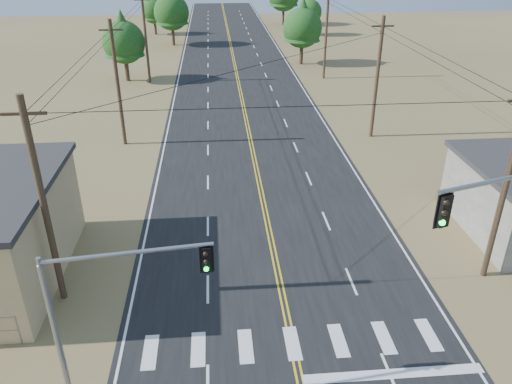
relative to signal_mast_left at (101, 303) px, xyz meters
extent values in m
cube|color=black|center=(7.02, 24.06, -4.39)|extent=(15.00, 200.00, 0.02)
cylinder|color=gray|center=(-4.48, 3.06, -3.65)|extent=(0.06, 0.06, 1.50)
cylinder|color=#4C3826|center=(-3.48, 6.06, 0.60)|extent=(0.30, 0.30, 10.00)
cube|color=#4C3826|center=(-3.48, 6.06, 4.80)|extent=(1.80, 0.12, 0.12)
cylinder|color=#4C3826|center=(-3.48, 26.06, 0.60)|extent=(0.30, 0.30, 10.00)
cube|color=#4C3826|center=(-3.48, 26.06, 4.80)|extent=(1.80, 0.12, 0.12)
cylinder|color=#4C3826|center=(-3.48, 46.06, 0.60)|extent=(0.30, 0.30, 10.00)
cube|color=#4C3826|center=(-3.48, 46.06, 4.80)|extent=(1.80, 0.12, 0.12)
cylinder|color=#4C3826|center=(17.52, 6.06, 0.60)|extent=(0.30, 0.30, 10.00)
cylinder|color=#4C3826|center=(17.52, 26.06, 0.60)|extent=(0.30, 0.30, 10.00)
cube|color=#4C3826|center=(17.52, 26.06, 4.80)|extent=(1.80, 0.12, 0.12)
cylinder|color=#4C3826|center=(17.52, 46.06, 0.60)|extent=(0.30, 0.30, 10.00)
cylinder|color=gray|center=(-1.62, -0.18, -1.30)|extent=(0.21, 0.21, 6.21)
cylinder|color=gray|center=(-1.62, -0.18, 1.81)|extent=(0.16, 0.16, 0.53)
cylinder|color=gray|center=(1.13, 0.13, 1.89)|extent=(5.53, 0.76, 0.14)
cube|color=black|center=(3.63, 0.41, 1.32)|extent=(0.34, 0.30, 0.98)
sphere|color=black|center=(3.61, 0.26, 1.63)|extent=(0.18, 0.18, 0.18)
sphere|color=black|center=(3.61, 0.26, 1.32)|extent=(0.18, 0.18, 0.18)
sphere|color=#0CE533|center=(3.61, 0.26, 1.01)|extent=(0.18, 0.18, 0.18)
cube|color=black|center=(11.75, 0.52, 2.78)|extent=(0.47, 0.43, 1.22)
sphere|color=black|center=(11.69, 0.33, 3.17)|extent=(0.22, 0.22, 0.22)
sphere|color=black|center=(11.69, 0.33, 2.78)|extent=(0.22, 0.22, 0.22)
sphere|color=#0CE533|center=(11.69, 0.33, 2.39)|extent=(0.22, 0.22, 0.22)
cylinder|color=#3F2D1E|center=(-6.16, 46.88, -2.93)|extent=(0.49, 0.49, 2.94)
cone|color=#144818|center=(-6.16, 46.88, 1.16)|extent=(4.58, 4.58, 5.23)
sphere|color=#144818|center=(-6.16, 46.88, 0.10)|extent=(4.91, 4.91, 4.91)
cylinder|color=#3F2D1E|center=(-2.03, 68.59, -2.77)|extent=(0.47, 0.47, 3.26)
cone|color=#144818|center=(-2.03, 68.59, 1.76)|extent=(5.07, 5.07, 5.80)
sphere|color=#144818|center=(-2.03, 68.59, 0.58)|extent=(5.44, 5.44, 5.44)
cylinder|color=#3F2D1E|center=(-5.79, 78.80, -3.10)|extent=(0.44, 0.44, 2.59)
cone|color=#144818|center=(-5.79, 78.80, 0.50)|extent=(4.03, 4.03, 4.61)
sphere|color=#144818|center=(-5.79, 78.80, -0.44)|extent=(4.32, 4.32, 4.32)
cylinder|color=#3F2D1E|center=(16.02, 53.78, -2.85)|extent=(0.48, 0.48, 3.10)
cone|color=#144818|center=(16.02, 53.78, 1.45)|extent=(4.82, 4.82, 5.50)
sphere|color=#144818|center=(16.02, 53.78, 0.33)|extent=(5.16, 5.16, 5.16)
cylinder|color=#3F2D1E|center=(21.02, 75.73, -3.14)|extent=(0.39, 0.39, 2.52)
cone|color=#144818|center=(21.02, 75.73, 0.36)|extent=(3.92, 3.92, 4.48)
sphere|color=#144818|center=(21.02, 75.73, -0.55)|extent=(4.20, 4.20, 4.20)
cylinder|color=#3F2D1E|center=(18.08, 87.47, -2.61)|extent=(0.44, 0.44, 3.58)
camera|label=1|loc=(4.11, -13.71, 11.08)|focal=35.00mm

